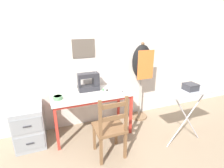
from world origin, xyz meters
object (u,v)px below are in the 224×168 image
Objects in this scene: scissors at (124,91)px; dress_form at (142,65)px; thread_spool_near_machine at (103,90)px; sewing_machine at (90,82)px; filing_cabinet at (30,125)px; wooden_chair at (110,128)px; storage_box at (190,87)px; thread_spool_mid_table at (107,90)px; fabric_bowl at (58,98)px; ironing_board at (191,94)px.

dress_form is (0.47, 0.26, 0.33)m from scissors.
sewing_machine is at bearing 151.01° from thread_spool_near_machine.
filing_cabinet is 0.43× the size of dress_form.
storage_box is (1.15, -0.14, 0.48)m from wooden_chair.
dress_form reaches higher than filing_cabinet.
sewing_machine reaches higher than wooden_chair.
wooden_chair reaches higher than filing_cabinet.
scissors is 0.13× the size of wooden_chair.
fabric_bowl is at bearing -176.99° from thread_spool_mid_table.
fabric_bowl is 0.62m from filing_cabinet.
scissors is (0.50, -0.25, -0.14)m from sewing_machine.
scissors is at bearing -150.96° from dress_form.
scissors is 0.20× the size of filing_cabinet.
scissors is 1.53m from filing_cabinet.
wooden_chair is at bearing -100.73° from thread_spool_near_machine.
dress_form reaches higher than ironing_board.
storage_box is at bearing -42.47° from scissors.
thread_spool_mid_table is 0.06× the size of filing_cabinet.
fabric_bowl is 1.89m from storage_box.
storage_box reaches higher than ironing_board.
wooden_chair is at bearing -139.10° from dress_form.
thread_spool_mid_table is 0.22× the size of storage_box.
filing_cabinet is at bearing 166.21° from fabric_bowl.
thread_spool_mid_table is 0.04× the size of wooden_chair.
dress_form is (1.49, 0.21, 0.31)m from fabric_bowl.
sewing_machine is at bearing -179.20° from dress_form.
wooden_chair is 1.25m from storage_box.
dress_form is at bearing 7.96° from fabric_bowl.
dress_form is at bearing 8.80° from thread_spool_near_machine.
filing_cabinet is at bearing 176.80° from thread_spool_mid_table.
dress_form reaches higher than wooden_chair.
dress_form is (1.93, 0.10, 0.74)m from filing_cabinet.
sewing_machine is 0.57m from scissors.
ironing_board is at bearing -7.46° from wooden_chair.
thread_spool_near_machine is at bearing -0.97° from filing_cabinet.
storage_box reaches higher than fabric_bowl.
sewing_machine reaches higher than thread_spool_near_machine.
sewing_machine is 0.57m from fabric_bowl.
thread_spool_mid_table is (0.05, -0.05, -0.00)m from thread_spool_near_machine.
sewing_machine reaches higher than scissors.
storage_box reaches higher than filing_cabinet.
thread_spool_near_machine is at bearing 79.27° from wooden_chair.
fabric_bowl is at bearing 136.22° from wooden_chair.
thread_spool_mid_table is 0.03× the size of dress_form.
storage_box reaches higher than thread_spool_mid_table.
thread_spool_near_machine reaches higher than filing_cabinet.
dress_form is at bearing 0.80° from sewing_machine.
sewing_machine is at bearing 5.11° from filing_cabinet.
ironing_board is at bearing -36.67° from sewing_machine.
scissors is 0.69× the size of storage_box.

